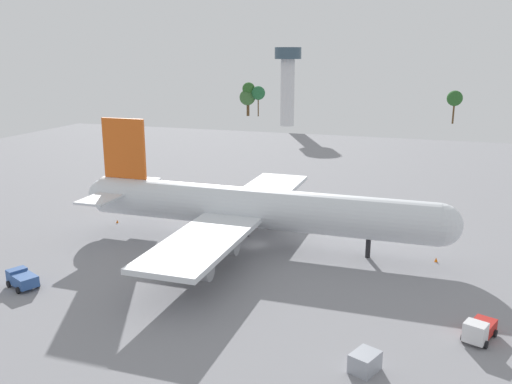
{
  "coord_description": "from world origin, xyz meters",
  "views": [
    {
      "loc": [
        24.52,
        -73.77,
        28.21
      ],
      "look_at": [
        0.0,
        0.0,
        8.24
      ],
      "focal_mm": 38.1,
      "sensor_mm": 36.0,
      "label": 1
    }
  ],
  "objects_px": {
    "maintenance_van": "(22,279)",
    "pushback_tractor": "(479,330)",
    "safety_cone_tail": "(117,221)",
    "control_tower": "(288,78)",
    "cargo_airplane": "(255,208)",
    "cargo_container_fore": "(365,362)",
    "safety_cone_nose": "(436,260)"
  },
  "relations": [
    {
      "from": "cargo_airplane",
      "to": "pushback_tractor",
      "type": "height_order",
      "value": "cargo_airplane"
    },
    {
      "from": "safety_cone_nose",
      "to": "control_tower",
      "type": "distance_m",
      "value": 147.24
    },
    {
      "from": "maintenance_van",
      "to": "safety_cone_tail",
      "type": "relative_size",
      "value": 8.52
    },
    {
      "from": "maintenance_van",
      "to": "cargo_container_fore",
      "type": "bearing_deg",
      "value": -6.84
    },
    {
      "from": "cargo_airplane",
      "to": "pushback_tractor",
      "type": "relative_size",
      "value": 11.31
    },
    {
      "from": "cargo_container_fore",
      "to": "safety_cone_tail",
      "type": "height_order",
      "value": "cargo_container_fore"
    },
    {
      "from": "cargo_airplane",
      "to": "safety_cone_nose",
      "type": "bearing_deg",
      "value": 2.79
    },
    {
      "from": "pushback_tractor",
      "to": "cargo_container_fore",
      "type": "relative_size",
      "value": 1.54
    },
    {
      "from": "safety_cone_tail",
      "to": "control_tower",
      "type": "bearing_deg",
      "value": 92.58
    },
    {
      "from": "maintenance_van",
      "to": "cargo_container_fore",
      "type": "relative_size",
      "value": 1.47
    },
    {
      "from": "safety_cone_tail",
      "to": "control_tower",
      "type": "distance_m",
      "value": 133.9
    },
    {
      "from": "maintenance_van",
      "to": "pushback_tractor",
      "type": "relative_size",
      "value": 0.96
    },
    {
      "from": "cargo_airplane",
      "to": "control_tower",
      "type": "height_order",
      "value": "control_tower"
    },
    {
      "from": "control_tower",
      "to": "cargo_container_fore",
      "type": "bearing_deg",
      "value": -72.42
    },
    {
      "from": "pushback_tractor",
      "to": "safety_cone_tail",
      "type": "height_order",
      "value": "pushback_tractor"
    },
    {
      "from": "safety_cone_tail",
      "to": "control_tower",
      "type": "xyz_separation_m",
      "value": [
        -5.96,
        132.49,
        18.42
      ]
    },
    {
      "from": "pushback_tractor",
      "to": "safety_cone_tail",
      "type": "xyz_separation_m",
      "value": [
        -56.27,
        22.53,
        -0.85
      ]
    },
    {
      "from": "maintenance_van",
      "to": "safety_cone_nose",
      "type": "height_order",
      "value": "maintenance_van"
    },
    {
      "from": "maintenance_van",
      "to": "safety_cone_tail",
      "type": "height_order",
      "value": "maintenance_van"
    },
    {
      "from": "cargo_airplane",
      "to": "safety_cone_tail",
      "type": "bearing_deg",
      "value": 173.63
    },
    {
      "from": "cargo_container_fore",
      "to": "control_tower",
      "type": "bearing_deg",
      "value": 107.58
    },
    {
      "from": "maintenance_van",
      "to": "pushback_tractor",
      "type": "xyz_separation_m",
      "value": [
        52.88,
        4.1,
        0.04
      ]
    },
    {
      "from": "cargo_airplane",
      "to": "cargo_container_fore",
      "type": "height_order",
      "value": "cargo_airplane"
    },
    {
      "from": "cargo_airplane",
      "to": "control_tower",
      "type": "relative_size",
      "value": 1.91
    },
    {
      "from": "maintenance_van",
      "to": "safety_cone_nose",
      "type": "relative_size",
      "value": 7.62
    },
    {
      "from": "maintenance_van",
      "to": "control_tower",
      "type": "height_order",
      "value": "control_tower"
    },
    {
      "from": "cargo_container_fore",
      "to": "safety_cone_tail",
      "type": "relative_size",
      "value": 5.79
    },
    {
      "from": "safety_cone_tail",
      "to": "safety_cone_nose",
      "type": "bearing_deg",
      "value": -1.76
    },
    {
      "from": "cargo_container_fore",
      "to": "safety_cone_nose",
      "type": "bearing_deg",
      "value": 78.86
    },
    {
      "from": "safety_cone_nose",
      "to": "pushback_tractor",
      "type": "bearing_deg",
      "value": -78.47
    },
    {
      "from": "maintenance_van",
      "to": "cargo_container_fore",
      "type": "distance_m",
      "value": 42.98
    },
    {
      "from": "cargo_airplane",
      "to": "safety_cone_tail",
      "type": "relative_size",
      "value": 100.61
    }
  ]
}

